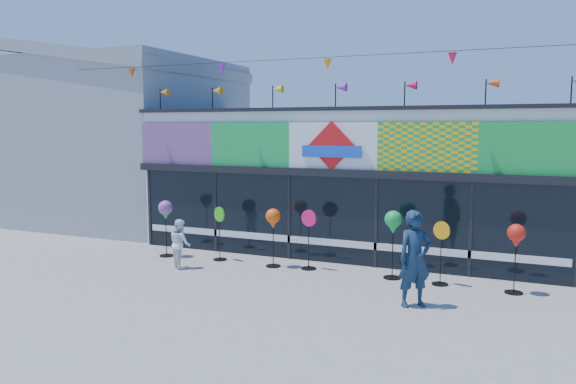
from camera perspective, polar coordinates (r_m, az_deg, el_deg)
The scene contains 12 objects.
ground at distance 11.98m, azimuth -0.98°, elevation -10.78°, with size 80.00×80.00×0.00m, color gray.
kite_shop at distance 17.09m, azimuth 7.20°, elevation 1.44°, with size 16.00×5.70×5.31m.
neighbour_building at distance 22.79m, azimuth -16.99°, elevation 5.42°, with size 8.18×7.20×6.87m.
spinner_0 at distance 15.85m, azimuth -12.33°, elevation -1.97°, with size 0.40×0.40×1.56m.
spinner_1 at distance 15.24m, azimuth -6.96°, elevation -4.05°, with size 0.39×0.37×1.45m.
spinner_2 at distance 14.35m, azimuth -1.52°, elevation -2.89°, with size 0.38×0.38×1.51m.
spinner_3 at distance 14.19m, azimuth 2.12°, elevation -4.68°, with size 0.42×0.39×1.52m.
spinner_4 at distance 13.45m, azimuth 10.64°, elevation -3.24°, with size 0.41×0.41×1.63m.
spinner_5 at distance 13.26m, azimuth 15.28°, elevation -5.84°, with size 0.39×0.37×1.47m.
spinner_6 at distance 13.01m, azimuth 22.17°, elevation -4.34°, with size 0.39×0.39×1.52m.
adult_man at distance 11.54m, azimuth 12.76°, elevation -6.63°, with size 0.71×0.47×1.94m, color #152942.
child at distance 14.64m, azimuth -10.90°, elevation -5.15°, with size 0.61×0.35×1.25m, color white.
Camera 1 is at (4.69, -10.42, 3.60)m, focal length 35.00 mm.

